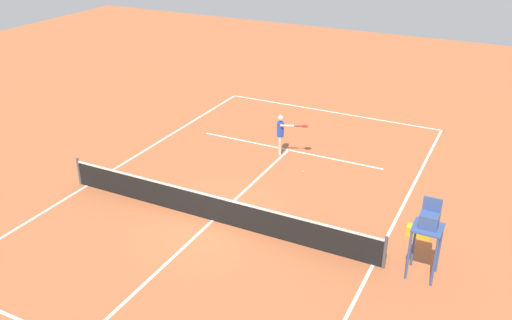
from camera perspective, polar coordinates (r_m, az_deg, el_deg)
name	(u,v)px	position (r m, az deg, el deg)	size (l,w,h in m)	color
ground_plane	(213,220)	(18.33, -4.53, -6.30)	(60.00, 60.00, 0.00)	#B76038
court_lines	(213,220)	(18.33, -4.53, -6.29)	(10.97, 23.01, 0.01)	white
tennis_net	(212,208)	(18.07, -4.59, -4.97)	(11.57, 0.10, 1.07)	#4C4C51
player_serving	(282,131)	(22.47, 2.69, 3.00)	(1.32, 0.59, 1.72)	beige
tennis_ball	(303,172)	(21.40, 4.92, -1.22)	(0.07, 0.07, 0.07)	#CCE033
umpire_chair	(428,227)	(15.69, 17.51, -6.64)	(0.80, 0.80, 2.41)	#38518C
equipment_bag	(419,232)	(18.17, 16.61, -7.17)	(0.76, 0.32, 0.30)	yellow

